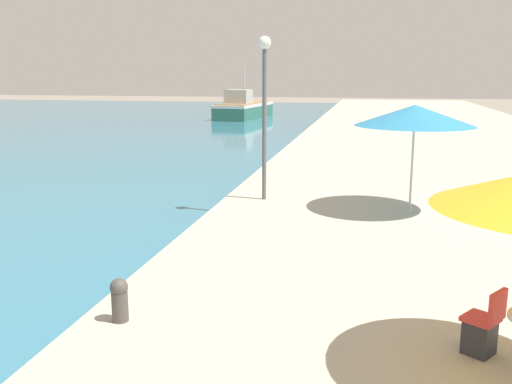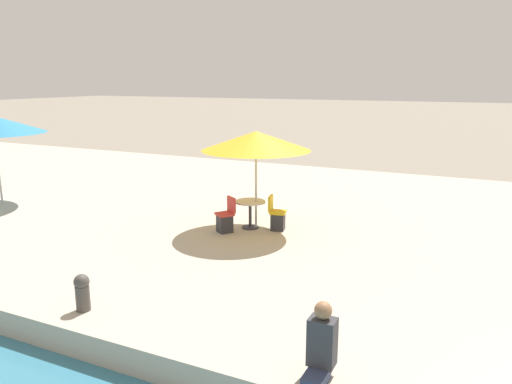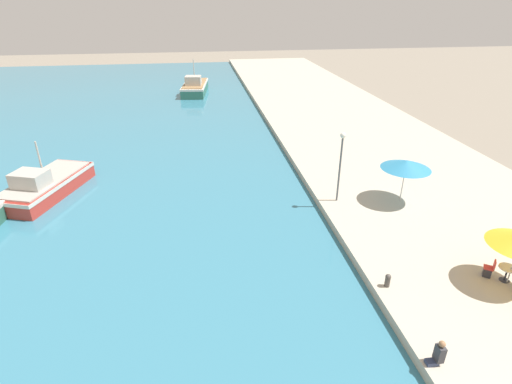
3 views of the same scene
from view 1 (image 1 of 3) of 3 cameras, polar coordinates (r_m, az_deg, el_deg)
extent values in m
cube|color=#BCB29E|center=(35.96, 17.64, 5.15)|extent=(16.00, 90.00, 0.52)
cube|color=#33705B|center=(52.90, -1.21, 8.13)|extent=(3.99, 8.64, 1.32)
cube|color=silver|center=(52.87, -1.21, 8.71)|extent=(4.06, 8.73, 0.25)
cube|color=#99754C|center=(52.86, -1.21, 8.90)|extent=(3.67, 7.95, 0.10)
cube|color=#B7B2A8|center=(51.46, -1.77, 9.54)|extent=(2.31, 2.08, 1.19)
cylinder|color=#B7B2A8|center=(52.80, -1.22, 10.67)|extent=(0.12, 0.12, 3.17)
cylinder|color=#B7B7B7|center=(15.35, 15.33, 2.51)|extent=(0.06, 0.06, 2.39)
cone|color=teal|center=(15.20, 15.60, 7.40)|extent=(3.06, 3.06, 0.54)
cube|color=#2D2D33|center=(8.11, 21.42, -13.37)|extent=(0.47, 0.47, 0.45)
cube|color=red|center=(8.01, 21.56, -11.71)|extent=(0.56, 0.56, 0.06)
cube|color=red|center=(7.85, 23.02, -10.50)|extent=(0.28, 0.36, 0.40)
cylinder|color=#4C4742|center=(8.71, -13.45, -11.07)|extent=(0.24, 0.24, 0.45)
sphere|color=#4C4742|center=(8.60, -13.54, -9.24)|extent=(0.26, 0.26, 0.26)
cylinder|color=#565B60|center=(16.12, 0.84, 6.59)|extent=(0.12, 0.12, 4.20)
sphere|color=white|center=(16.08, 0.86, 14.71)|extent=(0.36, 0.36, 0.36)
camera|label=2|loc=(9.42, -72.16, 5.60)|focal=35.00mm
camera|label=3|loc=(15.49, -113.05, 28.48)|focal=28.00mm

